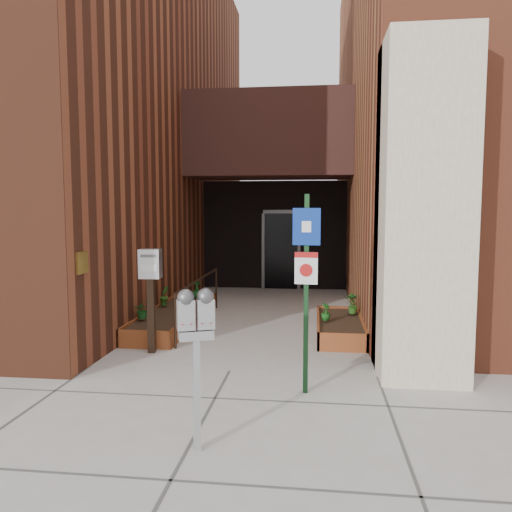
% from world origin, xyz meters
% --- Properties ---
extents(ground, '(80.00, 80.00, 0.00)m').
position_xyz_m(ground, '(0.00, 0.00, 0.00)').
color(ground, '#9E9991').
rests_on(ground, ground).
extents(architecture, '(20.00, 14.60, 10.00)m').
position_xyz_m(architecture, '(-0.18, 6.89, 4.98)').
color(architecture, brown).
rests_on(architecture, ground).
extents(planter_left, '(0.90, 3.60, 0.30)m').
position_xyz_m(planter_left, '(-1.55, 2.70, 0.13)').
color(planter_left, brown).
rests_on(planter_left, ground).
extents(planter_right, '(0.80, 2.20, 0.30)m').
position_xyz_m(planter_right, '(1.60, 2.20, 0.13)').
color(planter_right, brown).
rests_on(planter_right, ground).
extents(handrail, '(0.04, 3.34, 0.90)m').
position_xyz_m(handrail, '(-1.05, 2.65, 0.75)').
color(handrail, black).
rests_on(handrail, ground).
extents(parking_meter, '(0.35, 0.23, 1.52)m').
position_xyz_m(parking_meter, '(0.10, -2.26, 1.17)').
color(parking_meter, '#AAAAAD').
rests_on(parking_meter, ground).
extents(sign_post, '(0.33, 0.09, 2.40)m').
position_xyz_m(sign_post, '(1.06, -0.69, 1.48)').
color(sign_post, black).
rests_on(sign_post, ground).
extents(payment_dropbox, '(0.34, 0.27, 1.62)m').
position_xyz_m(payment_dropbox, '(-1.35, 0.75, 1.17)').
color(payment_dropbox, black).
rests_on(payment_dropbox, ground).
extents(shrub_left_a, '(0.37, 0.37, 0.32)m').
position_xyz_m(shrub_left_a, '(-1.85, 1.74, 0.46)').
color(shrub_left_a, '#164F19').
rests_on(shrub_left_a, planter_left).
extents(shrub_left_b, '(0.24, 0.24, 0.38)m').
position_xyz_m(shrub_left_b, '(-1.85, 2.98, 0.49)').
color(shrub_left_b, '#285E1B').
rests_on(shrub_left_b, planter_left).
extents(shrub_left_c, '(0.26, 0.26, 0.37)m').
position_xyz_m(shrub_left_c, '(-1.38, 3.84, 0.49)').
color(shrub_left_c, '#1A5E20').
rests_on(shrub_left_c, planter_left).
extents(shrub_left_d, '(0.20, 0.20, 0.35)m').
position_xyz_m(shrub_left_d, '(-1.42, 3.91, 0.47)').
color(shrub_left_d, '#175119').
rests_on(shrub_left_d, planter_left).
extents(shrub_right_a, '(0.23, 0.23, 0.30)m').
position_xyz_m(shrub_right_a, '(1.35, 2.00, 0.45)').
color(shrub_right_a, '#195819').
rests_on(shrub_right_a, planter_right).
extents(shrub_right_b, '(0.24, 0.24, 0.38)m').
position_xyz_m(shrub_right_b, '(1.85, 2.71, 0.49)').
color(shrub_right_b, '#184F16').
rests_on(shrub_right_b, planter_right).
extents(shrub_right_c, '(0.38, 0.38, 0.30)m').
position_xyz_m(shrub_right_c, '(1.85, 2.61, 0.45)').
color(shrub_right_c, '#295F1B').
rests_on(shrub_right_c, planter_right).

